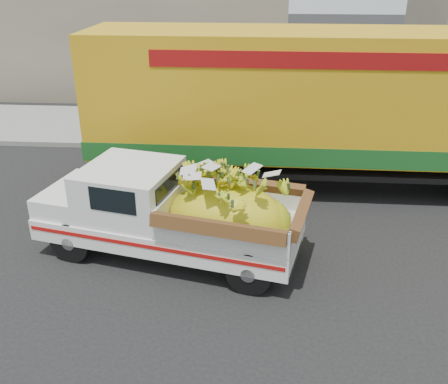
{
  "coord_description": "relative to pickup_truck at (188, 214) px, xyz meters",
  "views": [
    {
      "loc": [
        0.09,
        -8.24,
        5.19
      ],
      "look_at": [
        -0.55,
        0.35,
        1.21
      ],
      "focal_mm": 40.0,
      "sensor_mm": 36.0,
      "label": 1
    }
  ],
  "objects": [
    {
      "name": "pickup_truck",
      "position": [
        0.0,
        0.0,
        0.0
      ],
      "size": [
        5.22,
        2.86,
        1.73
      ],
      "rotation": [
        0.0,
        0.0,
        -0.23
      ],
      "color": "black",
      "rests_on": "ground"
    },
    {
      "name": "ground",
      "position": [
        1.2,
        0.06,
        -0.93
      ],
      "size": [
        100.0,
        100.0,
        0.0
      ],
      "primitive_type": "plane",
      "color": "black",
      "rests_on": "ground"
    },
    {
      "name": "building_left",
      "position": [
        -6.8,
        14.05,
        1.57
      ],
      "size": [
        18.0,
        6.0,
        5.0
      ],
      "primitive_type": "cube",
      "color": "gray",
      "rests_on": "ground"
    },
    {
      "name": "curb",
      "position": [
        1.2,
        6.05,
        -0.86
      ],
      "size": [
        60.0,
        0.25,
        0.15
      ],
      "primitive_type": "cube",
      "color": "gray",
      "rests_on": "ground"
    },
    {
      "name": "sidewalk",
      "position": [
        1.2,
        8.15,
        -0.86
      ],
      "size": [
        60.0,
        4.0,
        0.14
      ],
      "primitive_type": "cube",
      "color": "gray",
      "rests_on": "ground"
    },
    {
      "name": "semi_trailer",
      "position": [
        3.15,
        3.59,
        1.19
      ],
      "size": [
        12.01,
        2.6,
        3.8
      ],
      "rotation": [
        0.0,
        0.0,
        -0.01
      ],
      "color": "black",
      "rests_on": "ground"
    }
  ]
}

